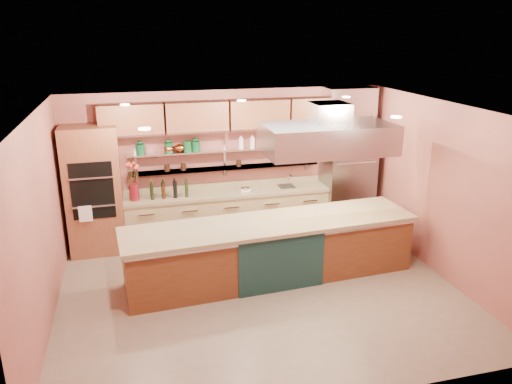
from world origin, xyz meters
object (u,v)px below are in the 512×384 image
object	(u,v)px
green_canister	(187,146)
kitchen_scale	(245,189)
island	(271,250)
flower_vase	(134,192)
refrigerator	(347,177)
copper_kettle	(180,148)

from	to	relation	value
green_canister	kitchen_scale	bearing A→B (deg)	-12.09
island	green_canister	xyz separation A→B (m)	(-1.05, 1.93, 1.33)
island	flower_vase	size ratio (longest dim) A/B	15.31
island	refrigerator	bearing A→B (deg)	35.66
refrigerator	flower_vase	size ratio (longest dim) A/B	7.00
flower_vase	kitchen_scale	distance (m)	2.04
island	copper_kettle	distance (m)	2.61
flower_vase	copper_kettle	distance (m)	1.14
kitchen_scale	green_canister	xyz separation A→B (m)	(-1.03, 0.22, 0.83)
refrigerator	green_canister	xyz separation A→B (m)	(-3.11, 0.23, 0.76)
kitchen_scale	green_canister	size ratio (longest dim) A/B	0.96
copper_kettle	green_canister	world-z (taller)	green_canister
island	flower_vase	bearing A→B (deg)	136.44
refrigerator	kitchen_scale	bearing A→B (deg)	179.72
kitchen_scale	green_canister	bearing A→B (deg)	146.63
refrigerator	island	xyz separation A→B (m)	(-2.06, -1.70, -0.57)
refrigerator	island	distance (m)	2.73
refrigerator	flower_vase	world-z (taller)	refrigerator
flower_vase	kitchen_scale	xyz separation A→B (m)	(2.03, 0.00, -0.10)
flower_vase	green_canister	world-z (taller)	green_canister
kitchen_scale	copper_kettle	distance (m)	1.44
green_canister	copper_kettle	bearing A→B (deg)	180.00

